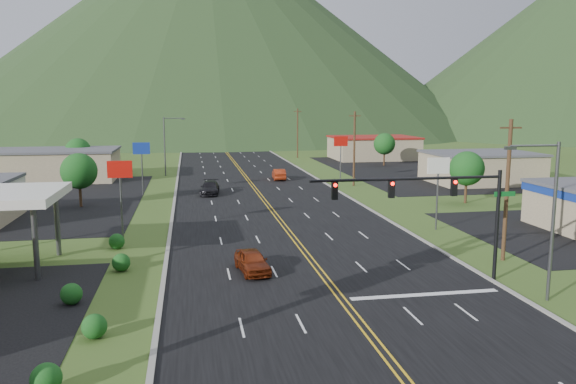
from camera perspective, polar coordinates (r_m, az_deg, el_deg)
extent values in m
cylinder|color=black|center=(37.46, 20.46, -3.23)|extent=(0.24, 0.24, 7.00)
cylinder|color=black|center=(34.29, 12.06, 1.32)|extent=(12.00, 0.18, 0.18)
cube|color=#0C591E|center=(37.31, 21.15, -0.19)|extent=(1.40, 0.06, 0.30)
cube|color=black|center=(35.61, 16.51, 0.45)|extent=(0.35, 0.28, 1.05)
sphere|color=#FF0C05|center=(35.40, 16.66, 0.97)|extent=(0.22, 0.22, 0.22)
cube|color=black|center=(34.02, 10.47, 0.29)|extent=(0.35, 0.28, 1.05)
sphere|color=#FF0C05|center=(33.80, 10.59, 0.83)|extent=(0.22, 0.22, 0.22)
cube|color=black|center=(32.96, 4.75, 0.13)|extent=(0.35, 0.28, 1.05)
sphere|color=#FF0C05|center=(32.74, 4.84, 0.69)|extent=(0.22, 0.22, 0.22)
cylinder|color=#59595E|center=(34.53, 25.33, -2.84)|extent=(0.20, 0.20, 9.00)
cylinder|color=#59595E|center=(33.15, 23.79, 4.32)|extent=(2.88, 0.12, 0.12)
cube|color=#59595E|center=(32.38, 21.65, 4.18)|extent=(0.60, 0.25, 0.18)
cylinder|color=#59595E|center=(87.81, -12.42, 4.51)|extent=(0.20, 0.20, 9.00)
cylinder|color=#59595E|center=(87.54, -11.56, 7.35)|extent=(2.88, 0.12, 0.12)
cube|color=#59595E|center=(87.52, -10.61, 7.31)|extent=(0.60, 0.25, 0.18)
cylinder|color=#59595E|center=(38.71, -24.28, -4.59)|extent=(0.36, 0.36, 5.00)
cylinder|color=#59595E|center=(44.41, -22.41, -2.81)|extent=(0.36, 0.36, 5.00)
cube|color=tan|center=(88.18, -22.87, 2.47)|extent=(18.00, 11.00, 4.20)
cube|color=#4C4C51|center=(87.98, -22.96, 3.92)|extent=(18.40, 11.40, 0.30)
cube|color=tan|center=(83.45, 18.98, 2.28)|extent=(14.00, 11.00, 4.00)
cube|color=#4C4C51|center=(83.24, 19.05, 3.75)|extent=(14.40, 11.40, 0.30)
cube|color=tan|center=(113.82, 8.66, 4.39)|extent=(16.00, 12.00, 4.20)
cube|color=maroon|center=(113.66, 8.69, 5.52)|extent=(16.40, 12.40, 0.30)
cylinder|color=#59595E|center=(48.58, -16.55, -1.53)|extent=(0.16, 0.16, 5.00)
cube|color=#B7110A|center=(48.12, -16.72, 2.22)|extent=(2.00, 0.18, 1.40)
cylinder|color=#59595E|center=(70.24, -14.57, 1.72)|extent=(0.16, 0.16, 5.00)
cube|color=navy|center=(69.92, -14.67, 4.32)|extent=(2.00, 0.18, 1.40)
cylinder|color=#59595E|center=(50.97, 14.90, -0.97)|extent=(0.16, 0.16, 5.00)
cube|color=white|center=(50.53, 15.04, 2.60)|extent=(2.00, 0.18, 1.40)
cylinder|color=#59595E|center=(80.83, 5.36, 2.89)|extent=(0.16, 0.16, 5.00)
cube|color=#B7110A|center=(80.55, 5.39, 5.15)|extent=(2.00, 0.18, 1.40)
cylinder|color=#382314|center=(64.28, -20.35, -0.11)|extent=(0.30, 0.30, 3.00)
sphere|color=#164D1A|center=(63.97, -20.47, 2.01)|extent=(3.84, 3.84, 3.84)
cylinder|color=#382314|center=(91.53, -20.47, 2.44)|extent=(0.30, 0.30, 3.00)
sphere|color=#164D1A|center=(91.31, -20.55, 3.94)|extent=(3.84, 3.84, 3.84)
cylinder|color=#382314|center=(65.70, 17.61, 0.21)|extent=(0.30, 0.30, 3.00)
sphere|color=#164D1A|center=(65.39, 17.71, 2.29)|extent=(3.84, 3.84, 3.84)
cylinder|color=#382314|center=(101.92, 9.74, 3.50)|extent=(0.30, 0.30, 3.00)
sphere|color=#164D1A|center=(101.72, 9.77, 4.84)|extent=(3.84, 3.84, 3.84)
cylinder|color=#382314|center=(42.11, 21.35, 0.10)|extent=(0.28, 0.28, 10.00)
cube|color=#382314|center=(41.70, 21.70, 6.08)|extent=(1.60, 0.12, 0.12)
cylinder|color=#382314|center=(75.95, 6.75, 4.37)|extent=(0.28, 0.28, 10.00)
cube|color=#382314|center=(75.72, 6.81, 7.69)|extent=(1.60, 0.12, 0.12)
cylinder|color=#382314|center=(114.75, 0.97, 5.98)|extent=(0.28, 0.28, 10.00)
cube|color=#382314|center=(114.60, 0.98, 8.18)|extent=(1.60, 0.12, 0.12)
cylinder|color=#382314|center=(154.16, -1.88, 6.76)|extent=(0.28, 0.28, 10.00)
cube|color=#382314|center=(154.05, -1.89, 8.39)|extent=(1.60, 0.12, 0.12)
cone|color=#1E3116|center=(239.70, -8.28, 16.46)|extent=(220.00, 220.00, 85.00)
imported|color=#611F0A|center=(37.31, -3.65, -7.08)|extent=(2.35, 4.55, 1.48)
imported|color=black|center=(69.28, -7.94, 0.38)|extent=(2.71, 5.56, 1.56)
imported|color=#9F2C11|center=(81.90, -0.93, 1.80)|extent=(1.92, 4.82, 1.56)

